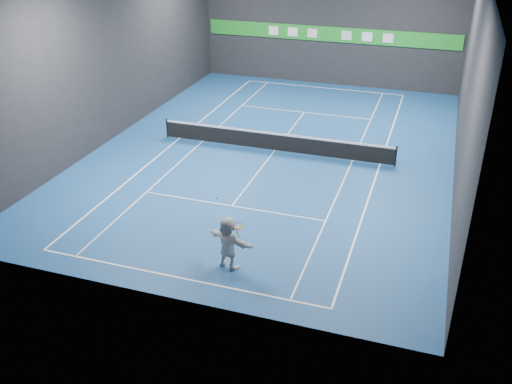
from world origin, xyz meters
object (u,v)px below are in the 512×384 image
(player, at_px, (228,243))
(tennis_net, at_px, (275,141))
(tennis_ball, at_px, (217,198))
(tennis_racket, at_px, (238,227))

(player, bearing_deg, tennis_net, -63.17)
(tennis_ball, bearing_deg, player, -18.58)
(tennis_net, relative_size, tennis_racket, 19.34)
(tennis_ball, relative_size, tennis_racket, 0.11)
(player, xyz_separation_m, tennis_net, (-1.50, 10.71, -0.47))
(tennis_net, xyz_separation_m, tennis_racket, (1.86, -10.66, 1.14))
(player, bearing_deg, tennis_racket, -153.70)
(tennis_racket, bearing_deg, tennis_net, 99.92)
(player, distance_m, tennis_ball, 1.70)
(player, height_order, tennis_net, player)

